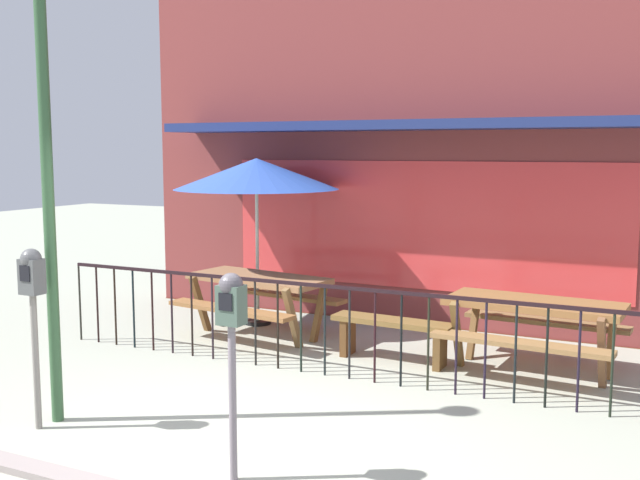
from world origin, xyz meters
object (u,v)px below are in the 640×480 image
at_px(picnic_table_right, 534,316).
at_px(parking_meter_near, 231,321).
at_px(picnic_table_left, 259,289).
at_px(patio_bench, 393,330).
at_px(parking_meter_far, 32,290).
at_px(patio_umbrella, 256,174).
at_px(street_lamp, 45,115).

bearing_deg(picnic_table_right, parking_meter_near, -112.06).
height_order(picnic_table_left, patio_bench, picnic_table_left).
xyz_separation_m(picnic_table_right, patio_bench, (-1.48, -0.26, -0.26)).
bearing_deg(parking_meter_near, picnic_table_right, 67.94).
distance_m(picnic_table_left, parking_meter_far, 3.58).
bearing_deg(parking_meter_far, picnic_table_right, 44.90).
distance_m(picnic_table_left, patio_umbrella, 1.57).
xyz_separation_m(patio_umbrella, parking_meter_far, (0.28, -4.11, -0.83)).
distance_m(parking_meter_near, street_lamp, 2.52).
xyz_separation_m(picnic_table_left, patio_bench, (1.92, -0.32, -0.26)).
xyz_separation_m(parking_meter_near, parking_meter_far, (-2.03, 0.12, 0.03)).
bearing_deg(patio_bench, picnic_table_right, 9.83).
distance_m(patio_bench, parking_meter_near, 3.43).
xyz_separation_m(picnic_table_left, street_lamp, (-0.07, -3.32, 2.03)).
distance_m(patio_bench, parking_meter_far, 3.87).
height_order(patio_bench, parking_meter_near, parking_meter_near).
bearing_deg(picnic_table_left, parking_meter_near, -61.93).
distance_m(picnic_table_left, street_lamp, 3.89).
relative_size(patio_umbrella, patio_bench, 1.58).
distance_m(patio_bench, street_lamp, 4.27).
distance_m(picnic_table_left, picnic_table_right, 3.40).
height_order(patio_umbrella, parking_meter_near, patio_umbrella).
bearing_deg(picnic_table_right, parking_meter_far, -135.10).
xyz_separation_m(patio_bench, parking_meter_far, (-2.00, -3.21, 0.84)).
bearing_deg(patio_umbrella, picnic_table_left, -58.28).
bearing_deg(street_lamp, patio_umbrella, 94.14).
relative_size(picnic_table_right, patio_umbrella, 0.85).
height_order(patio_umbrella, street_lamp, street_lamp).
distance_m(picnic_table_right, street_lamp, 5.18).
bearing_deg(parking_meter_far, patio_umbrella, 93.85).
distance_m(patio_umbrella, patio_bench, 2.96).
bearing_deg(picnic_table_right, picnic_table_left, 178.88).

